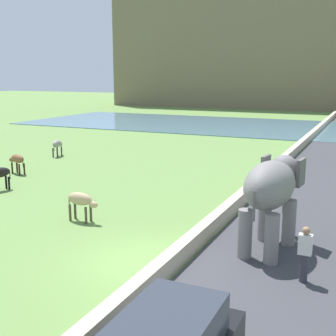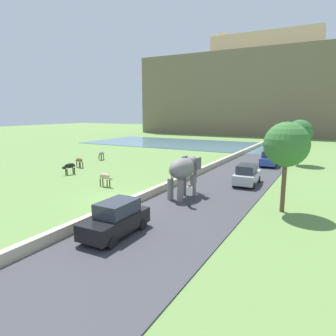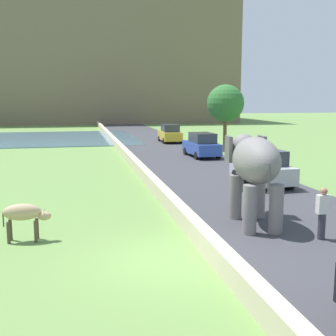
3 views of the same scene
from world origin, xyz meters
The scene contains 9 objects.
ground_plane centered at (0.00, 0.00, 0.00)m, with size 220.00×220.00×0.00m, color #608442.
barrier_wall centered at (1.20, 18.00, 0.30)m, with size 0.40×110.00×0.60m, color beige.
lake centered at (-14.00, 36.72, 0.04)m, with size 36.00×18.00×0.08m, color slate.
hill_distant centered at (-6.00, 74.42, 10.77)m, with size 64.00×28.00×21.53m, color #75664C.
elephant centered at (3.45, 2.52, 2.04)m, with size 1.70×3.54×2.99m.
person_beside_elephant centered at (4.81, 0.55, 0.87)m, with size 0.36×0.22×1.63m.
cow_grey centered at (-13.70, 13.37, 0.84)m, with size 0.73×1.42×1.15m.
cow_tan centered at (-3.82, 2.39, 0.84)m, with size 1.40×0.49×1.15m.
cow_brown centered at (-12.18, 7.87, 0.84)m, with size 1.42×0.73×1.15m.
Camera 1 is at (6.22, -11.28, 5.61)m, focal length 47.80 mm.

